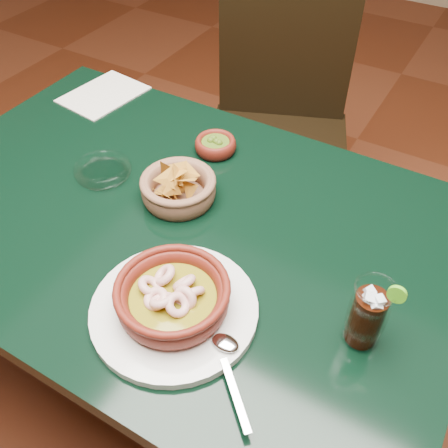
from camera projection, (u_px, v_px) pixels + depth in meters
The scene contains 9 objects.
ground at pixel (189, 387), 1.57m from camera, with size 7.00×7.00×0.00m, color #471C0C.
dining_table at pixel (174, 247), 1.11m from camera, with size 1.20×0.80×0.75m.
dining_chair at pixel (279, 125), 1.65m from camera, with size 0.59×0.59×0.98m.
shrimp_plate at pixel (173, 300), 0.84m from camera, with size 0.36×0.29×0.08m.
chip_basket at pixel (178, 188), 1.05m from camera, with size 0.19×0.19×0.12m.
guacamole_ramekin at pixel (215, 145), 1.18m from camera, with size 0.12×0.12×0.04m.
cola_drink at pixel (367, 315), 0.78m from camera, with size 0.13×0.13×0.15m.
glass_ashtray at pixel (103, 170), 1.12m from camera, with size 0.14×0.14×0.03m.
paper_menu at pixel (104, 94), 1.38m from camera, with size 0.19×0.23×0.00m.
Camera 1 is at (0.47, -0.59, 1.47)m, focal length 40.00 mm.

